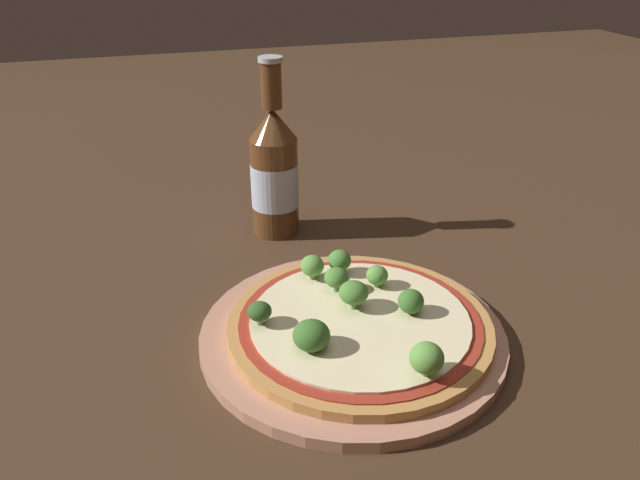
{
  "coord_description": "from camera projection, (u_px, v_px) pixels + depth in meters",
  "views": [
    {
      "loc": [
        -0.18,
        -0.49,
        0.37
      ],
      "look_at": [
        -0.0,
        0.08,
        0.06
      ],
      "focal_mm": 35.0,
      "sensor_mm": 36.0,
      "label": 1
    }
  ],
  "objects": [
    {
      "name": "broccoli_floret_3",
      "position": [
        336.0,
        278.0,
        0.64
      ],
      "size": [
        0.02,
        0.02,
        0.03
      ],
      "color": "#6B8E51",
      "rests_on": "pizza"
    },
    {
      "name": "broccoli_floret_0",
      "position": [
        312.0,
        266.0,
        0.66
      ],
      "size": [
        0.03,
        0.03,
        0.03
      ],
      "color": "#6B8E51",
      "rests_on": "pizza"
    },
    {
      "name": "plate",
      "position": [
        355.0,
        334.0,
        0.61
      ],
      "size": [
        0.3,
        0.3,
        0.01
      ],
      "color": "tan",
      "rests_on": "ground_plane"
    },
    {
      "name": "ground_plane",
      "position": [
        347.0,
        330.0,
        0.63
      ],
      "size": [
        3.0,
        3.0,
        0.0
      ],
      "primitive_type": "plane",
      "color": "#3D2819"
    },
    {
      "name": "pizza",
      "position": [
        360.0,
        324.0,
        0.61
      ],
      "size": [
        0.26,
        0.26,
        0.01
      ],
      "color": "#B77F42",
      "rests_on": "plate"
    },
    {
      "name": "broccoli_floret_4",
      "position": [
        260.0,
        314.0,
        0.59
      ],
      "size": [
        0.02,
        0.02,
        0.02
      ],
      "color": "#6B8E51",
      "rests_on": "pizza"
    },
    {
      "name": "broccoli_floret_1",
      "position": [
        411.0,
        301.0,
        0.61
      ],
      "size": [
        0.03,
        0.03,
        0.03
      ],
      "color": "#6B8E51",
      "rests_on": "pizza"
    },
    {
      "name": "broccoli_floret_6",
      "position": [
        354.0,
        293.0,
        0.61
      ],
      "size": [
        0.03,
        0.03,
        0.03
      ],
      "color": "#6B8E51",
      "rests_on": "pizza"
    },
    {
      "name": "broccoli_floret_8",
      "position": [
        340.0,
        261.0,
        0.67
      ],
      "size": [
        0.03,
        0.03,
        0.03
      ],
      "color": "#6B8E51",
      "rests_on": "pizza"
    },
    {
      "name": "beer_bottle",
      "position": [
        274.0,
        171.0,
        0.79
      ],
      "size": [
        0.06,
        0.06,
        0.23
      ],
      "color": "#563319",
      "rests_on": "ground_plane"
    },
    {
      "name": "broccoli_floret_2",
      "position": [
        311.0,
        335.0,
        0.56
      ],
      "size": [
        0.03,
        0.03,
        0.03
      ],
      "color": "#6B8E51",
      "rests_on": "pizza"
    },
    {
      "name": "broccoli_floret_7",
      "position": [
        377.0,
        275.0,
        0.65
      ],
      "size": [
        0.02,
        0.02,
        0.02
      ],
      "color": "#6B8E51",
      "rests_on": "pizza"
    },
    {
      "name": "broccoli_floret_5",
      "position": [
        427.0,
        358.0,
        0.52
      ],
      "size": [
        0.03,
        0.03,
        0.03
      ],
      "color": "#6B8E51",
      "rests_on": "pizza"
    }
  ]
}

